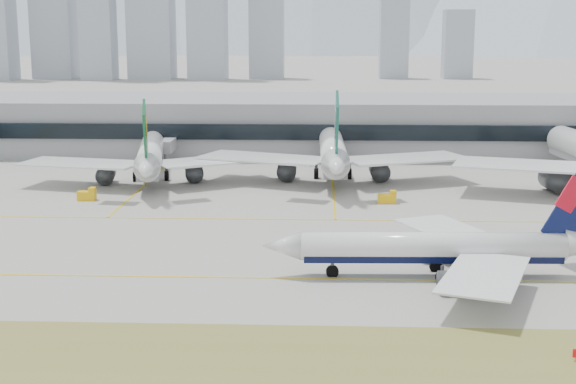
{
  "coord_description": "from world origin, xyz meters",
  "views": [
    {
      "loc": [
        14.36,
        -110.66,
        33.45
      ],
      "look_at": [
        8.92,
        18.0,
        7.5
      ],
      "focal_mm": 50.0,
      "sensor_mm": 36.0,
      "label": 1
    }
  ],
  "objects_px": {
    "widebody_eva": "(150,157)",
    "terminal": "(271,124)",
    "taxiing_airliner": "(446,249)",
    "widebody_cathay": "(333,154)"
  },
  "relations": [
    {
      "from": "widebody_eva",
      "to": "terminal",
      "type": "height_order",
      "value": "widebody_eva"
    },
    {
      "from": "terminal",
      "to": "taxiing_airliner",
      "type": "bearing_deg",
      "value": -75.05
    },
    {
      "from": "taxiing_airliner",
      "to": "widebody_cathay",
      "type": "xyz_separation_m",
      "value": [
        -14.55,
        73.8,
        1.89
      ]
    },
    {
      "from": "taxiing_airliner",
      "to": "widebody_eva",
      "type": "xyz_separation_m",
      "value": [
        -55.75,
        69.31,
        1.45
      ]
    },
    {
      "from": "widebody_eva",
      "to": "taxiing_airliner",
      "type": "bearing_deg",
      "value": -151.29
    },
    {
      "from": "taxiing_airliner",
      "to": "terminal",
      "type": "xyz_separation_m",
      "value": [
        -31.56,
        118.18,
        3.47
      ]
    },
    {
      "from": "taxiing_airliner",
      "to": "terminal",
      "type": "height_order",
      "value": "taxiing_airliner"
    },
    {
      "from": "taxiing_airliner",
      "to": "widebody_eva",
      "type": "height_order",
      "value": "widebody_eva"
    },
    {
      "from": "widebody_eva",
      "to": "widebody_cathay",
      "type": "bearing_deg",
      "value": -93.89
    },
    {
      "from": "widebody_cathay",
      "to": "terminal",
      "type": "height_order",
      "value": "widebody_cathay"
    }
  ]
}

